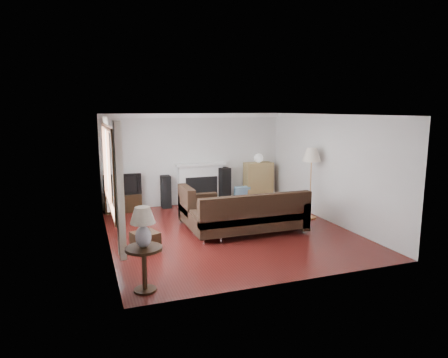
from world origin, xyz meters
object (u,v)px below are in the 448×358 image
object	(u,v)px
tv_stand	(123,203)
bookshelf	(258,181)
sectional_sofa	(249,214)
coffee_table	(229,208)
floor_lamp	(311,184)
side_table	(144,269)

from	to	relation	value
tv_stand	bookshelf	distance (m)	3.85
sectional_sofa	coffee_table	bearing A→B (deg)	87.95
tv_stand	sectional_sofa	distance (m)	3.65
floor_lamp	side_table	bearing A→B (deg)	-148.90
tv_stand	coffee_table	bearing A→B (deg)	-30.77
tv_stand	bookshelf	size ratio (longest dim) A/B	0.83
tv_stand	sectional_sofa	world-z (taller)	sectional_sofa
floor_lamp	sectional_sofa	bearing A→B (deg)	-161.31
sectional_sofa	floor_lamp	world-z (taller)	floor_lamp
bookshelf	floor_lamp	xyz separation A→B (m)	(0.37, -2.20, 0.30)
coffee_table	sectional_sofa	bearing A→B (deg)	-72.05
coffee_table	side_table	distance (m)	4.24
tv_stand	bookshelf	world-z (taller)	bookshelf
bookshelf	sectional_sofa	bearing A→B (deg)	-117.80
bookshelf	coffee_table	xyz separation A→B (m)	(-1.44, -1.45, -0.33)
side_table	coffee_table	bearing A→B (deg)	52.88
tv_stand	coffee_table	xyz separation A→B (m)	(2.39, -1.42, -0.01)
coffee_table	side_table	world-z (taller)	side_table
sectional_sofa	side_table	size ratio (longest dim) A/B	3.97
side_table	sectional_sofa	bearing A→B (deg)	38.67
coffee_table	tv_stand	bearing A→B (deg)	169.23
bookshelf	coffee_table	bearing A→B (deg)	-134.75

